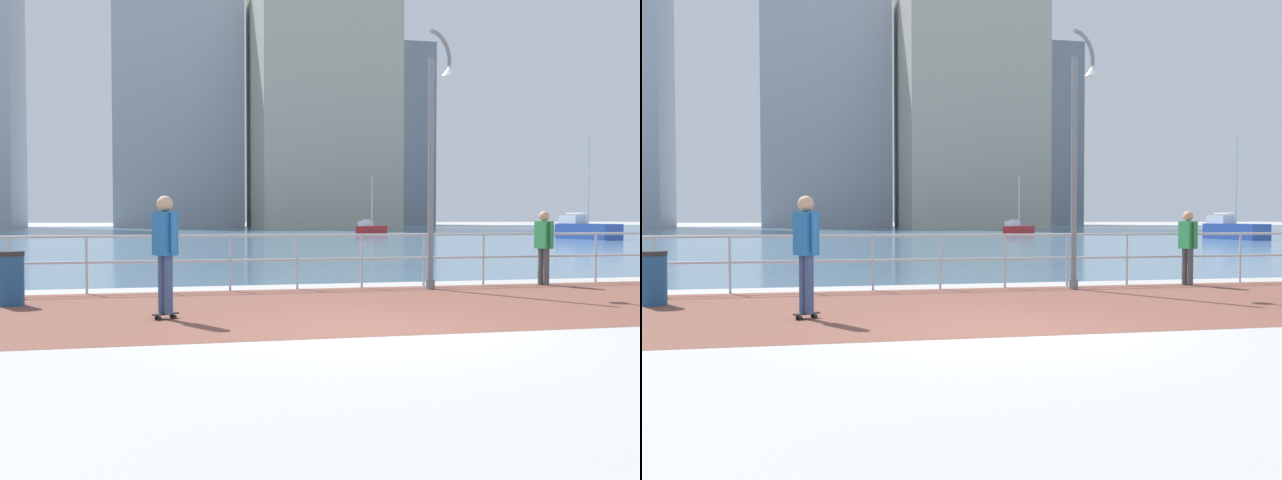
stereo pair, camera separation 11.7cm
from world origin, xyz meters
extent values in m
plane|color=#ADAAA5|center=(0.00, 40.00, 0.00)|extent=(220.00, 220.00, 0.00)
cube|color=brown|center=(0.00, 2.41, 0.00)|extent=(28.00, 5.89, 0.01)
cube|color=slate|center=(0.00, 50.36, 0.00)|extent=(180.00, 88.00, 0.00)
cylinder|color=#B2BCC1|center=(-5.60, 5.36, 0.56)|extent=(0.05, 0.05, 1.12)
cylinder|color=#B2BCC1|center=(-4.20, 5.36, 0.56)|extent=(0.05, 0.05, 1.12)
cylinder|color=#B2BCC1|center=(-2.80, 5.36, 0.56)|extent=(0.05, 0.05, 1.12)
cylinder|color=#B2BCC1|center=(-1.40, 5.36, 0.56)|extent=(0.05, 0.05, 1.12)
cylinder|color=#B2BCC1|center=(0.00, 5.36, 0.56)|extent=(0.05, 0.05, 1.12)
cylinder|color=#B2BCC1|center=(1.40, 5.36, 0.56)|extent=(0.05, 0.05, 1.12)
cylinder|color=#B2BCC1|center=(2.80, 5.36, 0.56)|extent=(0.05, 0.05, 1.12)
cylinder|color=#B2BCC1|center=(4.20, 5.36, 0.56)|extent=(0.05, 0.05, 1.12)
cylinder|color=#B2BCC1|center=(5.60, 5.36, 0.56)|extent=(0.05, 0.05, 1.12)
cylinder|color=#B2BCC1|center=(7.00, 5.36, 0.56)|extent=(0.05, 0.05, 1.12)
cylinder|color=#B2BCC1|center=(0.00, 5.36, 1.12)|extent=(25.20, 0.06, 0.06)
cylinder|color=#B2BCC1|center=(0.00, 5.36, 0.62)|extent=(25.20, 0.06, 0.06)
cylinder|color=slate|center=(2.72, 4.76, 0.10)|extent=(0.19, 0.19, 0.20)
cylinder|color=slate|center=(2.72, 4.76, 2.40)|extent=(0.12, 0.12, 4.80)
cylinder|color=slate|center=(2.79, 4.79, 5.34)|extent=(0.20, 0.15, 0.11)
cylinder|color=slate|center=(2.92, 4.85, 5.30)|extent=(0.21, 0.16, 0.15)
cylinder|color=slate|center=(3.04, 4.91, 5.21)|extent=(0.20, 0.16, 0.18)
cylinder|color=slate|center=(3.13, 4.95, 5.09)|extent=(0.18, 0.15, 0.19)
cylinder|color=slate|center=(3.19, 4.98, 4.95)|extent=(0.15, 0.13, 0.19)
cylinder|color=slate|center=(3.21, 4.99, 4.79)|extent=(0.11, 0.11, 0.17)
cone|color=silver|center=(3.21, 4.99, 4.60)|extent=(0.36, 0.36, 0.22)
cylinder|color=black|center=(-2.78, 1.48, 0.03)|extent=(0.07, 0.06, 0.06)
cylinder|color=black|center=(-2.82, 1.54, 0.03)|extent=(0.07, 0.06, 0.06)
cylinder|color=black|center=(-2.56, 1.61, 0.03)|extent=(0.07, 0.06, 0.06)
cylinder|color=black|center=(-2.60, 1.68, 0.03)|extent=(0.07, 0.06, 0.06)
cube|color=black|center=(-2.69, 1.58, 0.08)|extent=(0.40, 0.31, 0.02)
cylinder|color=#384C7A|center=(-2.65, 1.51, 0.52)|extent=(0.18, 0.18, 0.86)
cylinder|color=#384C7A|center=(-2.73, 1.65, 0.52)|extent=(0.18, 0.18, 0.86)
cube|color=#236BB2|center=(-2.69, 1.58, 1.27)|extent=(0.38, 0.42, 0.64)
cylinder|color=#236BB2|center=(-2.57, 1.38, 1.29)|extent=(0.12, 0.12, 0.61)
cylinder|color=#236BB2|center=(-2.81, 1.77, 1.29)|extent=(0.12, 0.12, 0.61)
sphere|color=tan|center=(-2.69, 1.58, 1.71)|extent=(0.24, 0.24, 0.24)
cylinder|color=#4C4C51|center=(5.45, 5.08, 0.40)|extent=(0.16, 0.16, 0.81)
cylinder|color=#4C4C51|center=(5.49, 4.93, 0.40)|extent=(0.16, 0.16, 0.81)
cube|color=#2D8C4C|center=(5.47, 5.01, 1.11)|extent=(0.32, 0.39, 0.60)
cylinder|color=#2D8C4C|center=(5.42, 5.23, 1.13)|extent=(0.11, 0.11, 0.57)
cylinder|color=#2D8C4C|center=(5.53, 4.78, 1.13)|extent=(0.11, 0.11, 0.57)
sphere|color=tan|center=(5.47, 5.01, 1.52)|extent=(0.22, 0.22, 0.22)
cylinder|color=navy|center=(-5.27, 3.75, 0.42)|extent=(0.44, 0.44, 0.85)
cylinder|color=#262628|center=(-5.27, 3.75, 0.89)|extent=(0.46, 0.46, 0.08)
cube|color=#284799|center=(24.20, 31.74, 0.51)|extent=(2.03, 4.87, 1.01)
cube|color=silver|center=(24.03, 33.14, 1.29)|extent=(1.22, 1.81, 0.56)
cylinder|color=silver|center=(24.20, 31.74, 3.83)|extent=(0.11, 0.11, 5.63)
cylinder|color=silver|center=(24.07, 32.77, 1.69)|extent=(0.35, 2.12, 0.09)
cube|color=#B21E1E|center=(13.45, 44.77, 0.35)|extent=(3.12, 3.01, 0.71)
cube|color=silver|center=(12.72, 44.09, 0.91)|extent=(1.36, 1.34, 0.39)
cylinder|color=silver|center=(13.45, 44.77, 2.68)|extent=(0.08, 0.08, 3.94)
cylinder|color=silver|center=(12.92, 44.27, 1.18)|extent=(1.13, 1.06, 0.06)
cube|color=slate|center=(31.51, 103.14, 14.38)|extent=(14.97, 16.57, 28.76)
cube|color=#4E5560|center=(31.51, 103.14, 29.76)|extent=(5.99, 6.63, 2.00)
cube|color=#A3A8B2|center=(-0.85, 87.95, 15.65)|extent=(16.53, 11.86, 31.29)
cube|color=#B2AD99|center=(16.44, 78.19, 19.02)|extent=(16.50, 17.78, 38.03)
camera|label=1|loc=(-2.68, -8.98, 1.53)|focal=39.28mm
camera|label=2|loc=(-2.56, -9.00, 1.53)|focal=39.28mm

